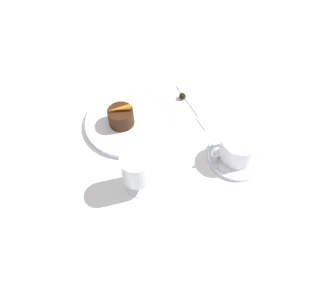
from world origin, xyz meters
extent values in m
plane|color=white|center=(0.00, 0.00, 0.00)|extent=(3.00, 3.00, 0.00)
cylinder|color=white|center=(0.03, -0.05, 0.01)|extent=(0.24, 0.24, 0.01)
torus|color=#8CB2D1|center=(0.03, -0.05, 0.01)|extent=(0.22, 0.22, 0.00)
cylinder|color=white|center=(-0.20, 0.12, 0.01)|extent=(0.14, 0.14, 0.01)
torus|color=#8CB2D1|center=(-0.20, 0.12, 0.01)|extent=(0.13, 0.13, 0.00)
cylinder|color=white|center=(-0.20, 0.12, 0.04)|extent=(0.09, 0.09, 0.06)
cylinder|color=brown|center=(-0.20, 0.12, 0.04)|extent=(0.08, 0.08, 0.05)
torus|color=white|center=(-0.15, 0.12, 0.04)|extent=(0.03, 0.01, 0.04)
cube|color=silver|center=(-0.17, 0.10, 0.01)|extent=(0.05, 0.07, 0.00)
ellipsoid|color=silver|center=(-0.14, 0.14, 0.01)|extent=(0.03, 0.03, 0.00)
cylinder|color=silver|center=(0.05, 0.14, 0.00)|extent=(0.06, 0.06, 0.01)
cylinder|color=silver|center=(0.05, 0.14, 0.02)|extent=(0.01, 0.01, 0.04)
cylinder|color=silver|center=(0.05, 0.14, 0.07)|extent=(0.07, 0.07, 0.07)
cylinder|color=maroon|center=(0.05, 0.14, 0.06)|extent=(0.06, 0.06, 0.04)
cube|color=silver|center=(-0.14, -0.09, 0.00)|extent=(0.03, 0.14, 0.01)
cube|color=silver|center=(-0.16, 0.00, 0.00)|extent=(0.03, 0.05, 0.01)
cylinder|color=#381E0F|center=(0.05, -0.05, 0.04)|extent=(0.07, 0.07, 0.05)
cone|color=orange|center=(0.05, -0.05, 0.07)|extent=(0.06, 0.02, 0.02)
sphere|color=black|center=(-0.13, -0.10, 0.01)|extent=(0.02, 0.02, 0.02)
camera|label=1|loc=(0.08, 0.52, 0.66)|focal=35.00mm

